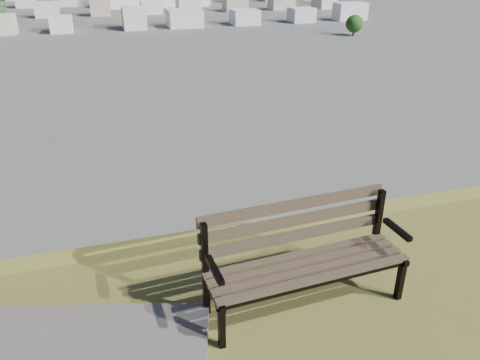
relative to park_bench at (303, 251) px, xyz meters
name	(u,v)px	position (x,y,z in m)	size (l,w,h in m)	color
park_bench	(303,251)	(0.00, 0.00, 0.00)	(1.77, 0.67, 0.91)	#473929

